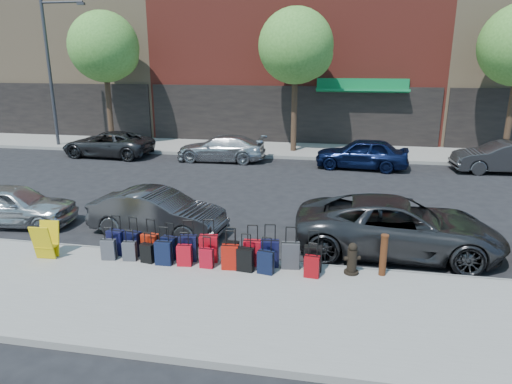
% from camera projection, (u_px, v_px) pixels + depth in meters
% --- Properties ---
extents(ground, '(120.00, 120.00, 0.00)m').
position_uv_depth(ground, '(249.00, 207.00, 15.71)').
color(ground, black).
rests_on(ground, ground).
extents(sidewalk_near, '(60.00, 4.00, 0.15)m').
position_uv_depth(sidewalk_near, '(188.00, 299.00, 9.56)').
color(sidewalk_near, gray).
rests_on(sidewalk_near, ground).
extents(sidewalk_far, '(60.00, 4.00, 0.15)m').
position_uv_depth(sidewalk_far, '(285.00, 150.00, 25.12)').
color(sidewalk_far, gray).
rests_on(sidewalk_far, ground).
extents(curb_near, '(60.00, 0.08, 0.15)m').
position_uv_depth(curb_near, '(214.00, 259.00, 11.47)').
color(curb_near, gray).
rests_on(curb_near, ground).
extents(curb_far, '(60.00, 0.08, 0.15)m').
position_uv_depth(curb_far, '(280.00, 157.00, 23.22)').
color(curb_far, gray).
rests_on(curb_far, ground).
extents(building_left, '(15.00, 12.12, 16.00)m').
position_uv_depth(building_left, '(83.00, 15.00, 33.24)').
color(building_left, '#947A5B').
rests_on(building_left, ground).
extents(tree_left, '(3.80, 3.80, 7.27)m').
position_uv_depth(tree_left, '(107.00, 49.00, 24.88)').
color(tree_left, black).
rests_on(tree_left, sidewalk_far).
extents(tree_center, '(3.80, 3.80, 7.27)m').
position_uv_depth(tree_center, '(298.00, 48.00, 23.03)').
color(tree_center, black).
rests_on(tree_center, sidewalk_far).
extents(streetlight, '(2.59, 0.18, 8.00)m').
position_uv_depth(streetlight, '(52.00, 63.00, 24.96)').
color(streetlight, '#333338').
rests_on(streetlight, sidewalk_far).
extents(suitcase_front_0, '(0.44, 0.27, 1.01)m').
position_uv_depth(suitcase_front_0, '(116.00, 242.00, 11.50)').
color(suitcase_front_0, black).
rests_on(suitcase_front_0, sidewalk_near).
extents(suitcase_front_1, '(0.44, 0.30, 0.98)m').
position_uv_depth(suitcase_front_1, '(133.00, 243.00, 11.45)').
color(suitcase_front_1, black).
rests_on(suitcase_front_1, sidewalk_near).
extents(suitcase_front_2, '(0.44, 0.29, 0.99)m').
position_uv_depth(suitcase_front_2, '(151.00, 246.00, 11.29)').
color(suitcase_front_2, '#9F1C0A').
rests_on(suitcase_front_2, sidewalk_near).
extents(suitcase_front_3, '(0.41, 0.27, 0.91)m').
position_uv_depth(suitcase_front_3, '(170.00, 248.00, 11.24)').
color(suitcase_front_3, black).
rests_on(suitcase_front_3, sidewalk_near).
extents(suitcase_front_4, '(0.45, 0.29, 1.02)m').
position_uv_depth(suitcase_front_4, '(188.00, 248.00, 11.13)').
color(suitcase_front_4, black).
rests_on(suitcase_front_4, sidewalk_near).
extents(suitcase_front_5, '(0.47, 0.30, 1.06)m').
position_uv_depth(suitcase_front_5, '(209.00, 248.00, 11.08)').
color(suitcase_front_5, '#9E0A15').
rests_on(suitcase_front_5, sidewalk_near).
extents(suitcase_front_6, '(0.39, 0.23, 0.92)m').
position_uv_depth(suitcase_front_6, '(231.00, 253.00, 10.93)').
color(suitcase_front_6, black).
rests_on(suitcase_front_6, sidewalk_near).
extents(suitcase_front_7, '(0.43, 0.26, 1.01)m').
position_uv_depth(suitcase_front_7, '(252.00, 253.00, 10.86)').
color(suitcase_front_7, '#A20A15').
rests_on(suitcase_front_7, sidewalk_near).
extents(suitcase_front_8, '(0.46, 0.29, 1.04)m').
position_uv_depth(suitcase_front_8, '(270.00, 253.00, 10.82)').
color(suitcase_front_8, black).
rests_on(suitcase_front_8, sidewalk_near).
extents(suitcase_front_9, '(0.44, 0.27, 1.01)m').
position_uv_depth(suitcase_front_9, '(291.00, 255.00, 10.72)').
color(suitcase_front_9, '#333237').
rests_on(suitcase_front_9, sidewalk_near).
extents(suitcase_front_10, '(0.42, 0.24, 0.98)m').
position_uv_depth(suitcase_front_10, '(313.00, 258.00, 10.59)').
color(suitcase_front_10, black).
rests_on(suitcase_front_10, sidewalk_near).
extents(suitcase_back_0, '(0.36, 0.24, 0.82)m').
position_uv_depth(suitcase_back_0, '(109.00, 249.00, 11.20)').
color(suitcase_back_0, '#3E3E43').
rests_on(suitcase_back_0, sidewalk_near).
extents(suitcase_back_1, '(0.35, 0.23, 0.77)m').
position_uv_depth(suitcase_back_1, '(130.00, 251.00, 11.15)').
color(suitcase_back_1, '#3E3E43').
rests_on(suitcase_back_1, sidewalk_near).
extents(suitcase_back_2, '(0.35, 0.24, 0.77)m').
position_uv_depth(suitcase_back_2, '(148.00, 253.00, 11.04)').
color(suitcase_back_2, black).
rests_on(suitcase_back_2, sidewalk_near).
extents(suitcase_back_3, '(0.40, 0.24, 0.93)m').
position_uv_depth(suitcase_back_3, '(164.00, 253.00, 10.92)').
color(suitcase_back_3, black).
rests_on(suitcase_back_3, sidewalk_near).
extents(suitcase_back_4, '(0.36, 0.24, 0.82)m').
position_uv_depth(suitcase_back_4, '(184.00, 255.00, 10.87)').
color(suitcase_back_4, '#AD0B17').
rests_on(suitcase_back_4, sidewalk_near).
extents(suitcase_back_5, '(0.32, 0.19, 0.76)m').
position_uv_depth(suitcase_back_5, '(207.00, 258.00, 10.77)').
color(suitcase_back_5, '#A20A1A').
rests_on(suitcase_back_5, sidewalk_near).
extents(suitcase_back_6, '(0.41, 0.25, 0.94)m').
position_uv_depth(suitcase_back_6, '(230.00, 257.00, 10.69)').
color(suitcase_back_6, '#9E130A').
rests_on(suitcase_back_6, sidewalk_near).
extents(suitcase_back_7, '(0.40, 0.26, 0.90)m').
position_uv_depth(suitcase_back_7, '(245.00, 259.00, 10.59)').
color(suitcase_back_7, black).
rests_on(suitcase_back_7, sidewalk_near).
extents(suitcase_back_8, '(0.40, 0.28, 0.87)m').
position_uv_depth(suitcase_back_8, '(266.00, 262.00, 10.47)').
color(suitcase_back_8, black).
rests_on(suitcase_back_8, sidewalk_near).
extents(suitcase_back_10, '(0.36, 0.23, 0.81)m').
position_uv_depth(suitcase_back_10, '(312.00, 266.00, 10.29)').
color(suitcase_back_10, maroon).
rests_on(suitcase_back_10, sidewalk_near).
extents(fire_hydrant, '(0.39, 0.34, 0.75)m').
position_uv_depth(fire_hydrant, '(352.00, 259.00, 10.44)').
color(fire_hydrant, black).
rests_on(fire_hydrant, sidewalk_near).
extents(bollard, '(0.18, 0.18, 0.98)m').
position_uv_depth(bollard, '(383.00, 254.00, 10.32)').
color(bollard, '#38190C').
rests_on(bollard, sidewalk_near).
extents(display_rack, '(0.53, 0.58, 0.89)m').
position_uv_depth(display_rack, '(46.00, 241.00, 11.25)').
color(display_rack, gold).
rests_on(display_rack, sidewalk_near).
extents(car_near_0, '(3.88, 1.89, 1.28)m').
position_uv_depth(car_near_0, '(12.00, 205.00, 13.85)').
color(car_near_0, '#B4B7BB').
rests_on(car_near_0, ground).
extents(car_near_1, '(4.07, 1.81, 1.30)m').
position_uv_depth(car_near_1, '(158.00, 213.00, 13.12)').
color(car_near_1, '#323235').
rests_on(car_near_1, ground).
extents(car_near_2, '(5.28, 2.49, 1.46)m').
position_uv_depth(car_near_2, '(398.00, 226.00, 11.83)').
color(car_near_2, '#323234').
rests_on(car_near_2, ground).
extents(car_far_0, '(4.78, 2.39, 1.30)m').
position_uv_depth(car_far_0, '(108.00, 144.00, 23.64)').
color(car_far_0, '#2E2E30').
rests_on(car_far_0, ground).
extents(car_far_1, '(4.44, 1.88, 1.28)m').
position_uv_depth(car_far_1, '(221.00, 148.00, 22.58)').
color(car_far_1, '#BABCC1').
rests_on(car_far_1, ground).
extents(car_far_2, '(4.30, 2.03, 1.42)m').
position_uv_depth(car_far_2, '(362.00, 153.00, 20.97)').
color(car_far_2, '#0C1435').
rests_on(car_far_2, ground).
extents(car_far_3, '(4.37, 1.82, 1.41)m').
position_uv_depth(car_far_3, '(503.00, 157.00, 20.22)').
color(car_far_3, '#313134').
rests_on(car_far_3, ground).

